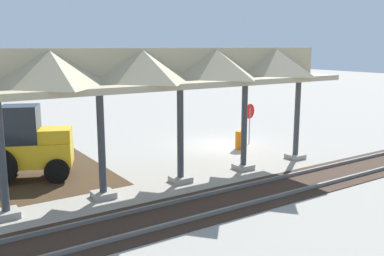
# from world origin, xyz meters

# --- Properties ---
(ground_plane) EXTENTS (120.00, 120.00, 0.00)m
(ground_plane) POSITION_xyz_m (0.00, 0.00, 0.00)
(ground_plane) COLOR #9E998E
(platform_canopy) EXTENTS (16.34, 3.20, 4.90)m
(platform_canopy) POSITION_xyz_m (6.55, 3.77, 4.15)
(platform_canopy) COLOR #9E998E
(platform_canopy) RESTS_ON ground
(rail_tracks) EXTENTS (60.00, 2.58, 0.15)m
(rail_tracks) POSITION_xyz_m (0.00, 6.33, 0.03)
(rail_tracks) COLOR slate
(rail_tracks) RESTS_ON ground
(stop_sign) EXTENTS (0.75, 0.21, 2.07)m
(stop_sign) POSITION_xyz_m (-1.24, 0.36, 1.48)
(stop_sign) COLOR gray
(stop_sign) RESTS_ON ground
(backhoe) EXTENTS (5.03, 3.05, 2.82)m
(backhoe) POSITION_xyz_m (9.76, 0.26, 1.27)
(backhoe) COLOR yellow
(backhoe) RESTS_ON ground
(traffic_barrel) EXTENTS (0.56, 0.56, 0.90)m
(traffic_barrel) POSITION_xyz_m (-0.16, 1.01, 0.45)
(traffic_barrel) COLOR orange
(traffic_barrel) RESTS_ON ground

